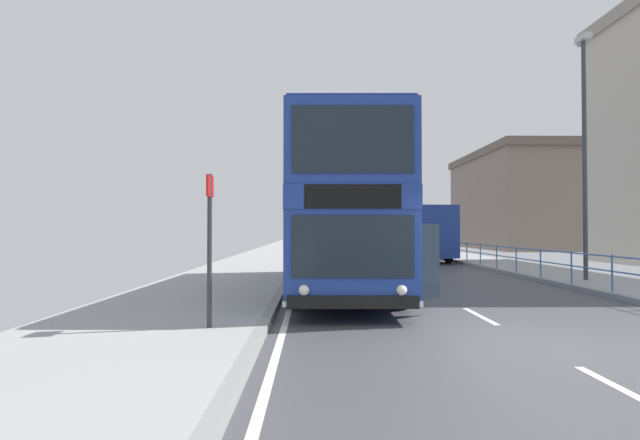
{
  "coord_description": "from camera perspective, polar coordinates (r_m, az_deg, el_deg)",
  "views": [
    {
      "loc": [
        -3.43,
        -7.58,
        1.77
      ],
      "look_at": [
        -3.23,
        6.35,
        2.05
      ],
      "focal_mm": 27.9,
      "sensor_mm": 36.0,
      "label": 1
    }
  ],
  "objects": [
    {
      "name": "bus_stop_sign_near",
      "position": [
        8.54,
        -12.54,
        -1.41
      ],
      "size": [
        0.08,
        0.44,
        2.57
      ],
      "color": "#2D2D33",
      "rests_on": "ground"
    },
    {
      "name": "bare_tree_far_00",
      "position": [
        47.96,
        10.33,
        -0.06
      ],
      "size": [
        2.67,
        2.26,
        5.27
      ],
      "color": "#423328",
      "rests_on": "ground"
    },
    {
      "name": "pedestrian_railing_far_kerb",
      "position": [
        26.51,
        16.49,
        -3.17
      ],
      "size": [
        0.05,
        32.91,
        0.98
      ],
      "color": "#386BA8",
      "rests_on": "ground"
    },
    {
      "name": "street_lamp_far_side",
      "position": [
        18.62,
        28.06,
        8.28
      ],
      "size": [
        0.28,
        0.6,
        8.03
      ],
      "color": "#38383D",
      "rests_on": "ground"
    },
    {
      "name": "background_bus_far_lane",
      "position": [
        30.73,
        10.63,
        -1.3
      ],
      "size": [
        2.79,
        10.4,
        3.05
      ],
      "color": "navy",
      "rests_on": "ground"
    },
    {
      "name": "ground",
      "position": [
        8.24,
        18.92,
        -13.22
      ],
      "size": [
        15.8,
        140.0,
        0.2
      ],
      "color": "#434348"
    },
    {
      "name": "background_building_01",
      "position": [
        50.88,
        21.59,
        2.15
      ],
      "size": [
        8.36,
        16.73,
        9.17
      ],
      "color": "slate",
      "rests_on": "ground"
    },
    {
      "name": "double_decker_bus_main",
      "position": [
        14.3,
        2.44,
        0.88
      ],
      "size": [
        3.26,
        10.58,
        4.34
      ],
      "color": "navy",
      "rests_on": "ground"
    }
  ]
}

